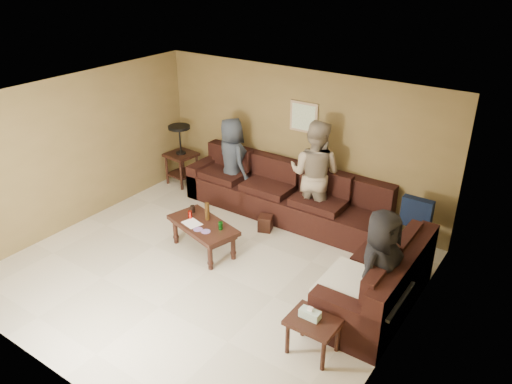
# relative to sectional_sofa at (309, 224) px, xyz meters

# --- Properties ---
(room) EXTENTS (5.60, 5.50, 2.50)m
(room) POSITION_rel_sectional_sofa_xyz_m (-0.81, -1.52, 1.34)
(room) COLOR beige
(room) RESTS_ON ground
(sectional_sofa) EXTENTS (4.65, 2.90, 0.97)m
(sectional_sofa) POSITION_rel_sectional_sofa_xyz_m (0.00, 0.00, 0.00)
(sectional_sofa) COLOR black
(sectional_sofa) RESTS_ON ground
(coffee_table) EXTENTS (1.27, 0.87, 0.77)m
(coffee_table) POSITION_rel_sectional_sofa_xyz_m (-1.21, -1.16, 0.09)
(coffee_table) COLOR #321710
(coffee_table) RESTS_ON ground
(end_table_left) EXTENTS (0.58, 0.58, 1.20)m
(end_table_left) POSITION_rel_sectional_sofa_xyz_m (-3.16, 0.51, 0.30)
(end_table_left) COLOR #321710
(end_table_left) RESTS_ON ground
(side_table_right) EXTENTS (0.58, 0.47, 0.62)m
(side_table_right) POSITION_rel_sectional_sofa_xyz_m (1.22, -2.11, 0.09)
(side_table_right) COLOR #321710
(side_table_right) RESTS_ON ground
(waste_bin) EXTENTS (0.28, 0.28, 0.26)m
(waste_bin) POSITION_rel_sectional_sofa_xyz_m (-0.77, -0.10, -0.20)
(waste_bin) COLOR #321710
(waste_bin) RESTS_ON ground
(wall_art) EXTENTS (0.52, 0.04, 0.52)m
(wall_art) POSITION_rel_sectional_sofa_xyz_m (-0.71, 0.96, 1.37)
(wall_art) COLOR tan
(wall_art) RESTS_ON ground
(person_left) EXTENTS (0.91, 0.77, 1.58)m
(person_left) POSITION_rel_sectional_sofa_xyz_m (-1.91, 0.52, 0.46)
(person_left) COLOR #313844
(person_left) RESTS_ON ground
(person_middle) EXTENTS (0.96, 0.79, 1.84)m
(person_middle) POSITION_rel_sectional_sofa_xyz_m (-0.24, 0.56, 0.59)
(person_middle) COLOR tan
(person_middle) RESTS_ON ground
(person_right) EXTENTS (0.60, 0.83, 1.57)m
(person_right) POSITION_rel_sectional_sofa_xyz_m (1.60, -1.21, 0.46)
(person_right) COLOR black
(person_right) RESTS_ON ground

